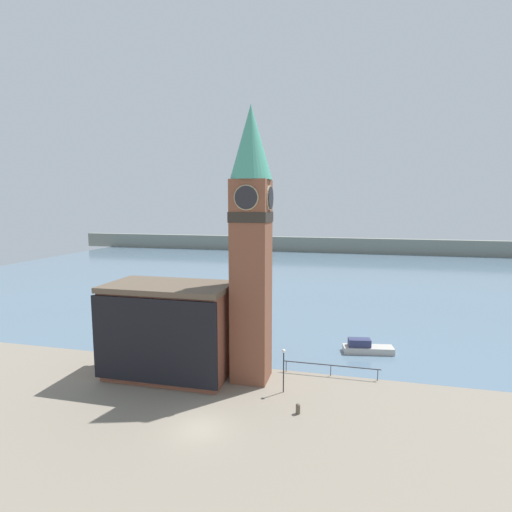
% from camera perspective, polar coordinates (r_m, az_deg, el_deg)
% --- Properties ---
extents(ground_plane, '(160.00, 160.00, 0.00)m').
position_cam_1_polar(ground_plane, '(31.90, -8.04, -23.21)').
color(ground_plane, gray).
extents(water, '(160.00, 120.00, 0.00)m').
position_cam_1_polar(water, '(98.97, 7.42, -2.09)').
color(water, slate).
rests_on(water, ground_plane).
extents(far_shoreline, '(180.00, 3.00, 5.00)m').
position_cam_1_polar(far_shoreline, '(138.15, 9.25, 1.60)').
color(far_shoreline, gray).
rests_on(far_shoreline, water).
extents(pier_railing, '(9.17, 0.08, 1.09)m').
position_cam_1_polar(pier_railing, '(39.90, 10.64, -15.23)').
color(pier_railing, '#333338').
rests_on(pier_railing, ground_plane).
extents(clock_tower, '(3.73, 3.73, 24.79)m').
position_cam_1_polar(clock_tower, '(35.74, -0.70, 2.57)').
color(clock_tower, brown).
rests_on(clock_tower, ground_plane).
extents(pier_building, '(11.79, 6.66, 8.81)m').
position_cam_1_polar(pier_building, '(39.26, -12.34, -10.24)').
color(pier_building, brown).
rests_on(pier_building, ground_plane).
extents(boat_near, '(5.60, 2.55, 1.55)m').
position_cam_1_polar(boat_near, '(46.56, 15.42, -12.51)').
color(boat_near, '#B7B2A8').
rests_on(boat_near, water).
extents(mooring_bollard_near, '(0.37, 0.37, 0.83)m').
position_cam_1_polar(mooring_bollard_near, '(33.39, 6.02, -20.80)').
color(mooring_bollard_near, brown).
rests_on(mooring_bollard_near, ground_plane).
extents(lamp_post, '(0.32, 0.32, 3.88)m').
position_cam_1_polar(lamp_post, '(35.59, 3.97, -14.89)').
color(lamp_post, black).
rests_on(lamp_post, ground_plane).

